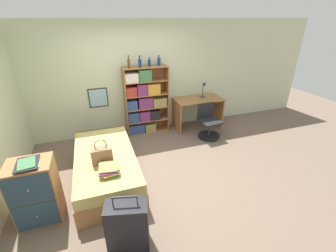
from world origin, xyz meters
name	(u,v)px	position (x,y,z in m)	size (l,w,h in m)	color
ground_plane	(150,169)	(0.00, 0.00, 0.00)	(14.00, 14.00, 0.00)	#756051
wall_back	(129,80)	(0.00, 1.77, 1.30)	(10.00, 0.09, 2.60)	beige
bed	(106,165)	(-0.80, 0.02, 0.25)	(1.01, 2.04, 0.51)	#A36B3D
handbag	(102,155)	(-0.84, -0.24, 0.65)	(0.32, 0.18, 0.42)	#93704C
book_stack_on_bed	(109,169)	(-0.77, -0.55, 0.57)	(0.33, 0.39, 0.11)	#427A4C
suitcase	(128,226)	(-0.66, -1.46, 0.34)	(0.55, 0.39, 0.81)	black
dresser	(36,192)	(-1.77, -0.60, 0.46)	(0.57, 0.48, 0.92)	#A36B3D
magazine_pile_on_dresser	(27,164)	(-1.75, -0.63, 0.94)	(0.30, 0.37, 0.04)	beige
bookcase	(144,102)	(0.28, 1.55, 0.78)	(1.02, 0.32, 1.62)	#A36B3D
bottle_green	(129,63)	(-0.02, 1.51, 1.72)	(0.06, 0.06, 0.27)	brown
bottle_brown	(140,63)	(0.23, 1.51, 1.72)	(0.08, 0.08, 0.26)	navy
bottle_clear	(149,63)	(0.46, 1.59, 1.69)	(0.07, 0.07, 0.19)	navy
bottle_blue	(159,61)	(0.69, 1.60, 1.71)	(0.07, 0.07, 0.23)	navy
desk	(198,108)	(1.65, 1.41, 0.53)	(1.20, 0.63, 0.77)	#A36B3D
desk_lamp	(204,86)	(1.83, 1.49, 1.05)	(0.18, 0.13, 0.42)	navy
desk_chair	(208,127)	(1.66, 0.81, 0.24)	(0.52, 0.52, 0.80)	black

